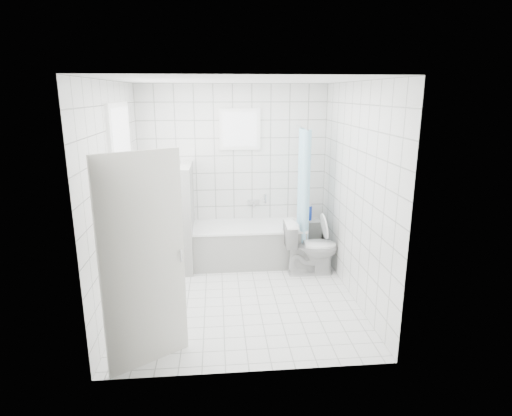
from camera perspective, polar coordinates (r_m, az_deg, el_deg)
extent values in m
plane|color=white|center=(5.47, -2.15, -11.72)|extent=(3.00, 3.00, 0.00)
plane|color=white|center=(4.88, -2.46, 16.67)|extent=(3.00, 3.00, 0.00)
cube|color=white|center=(6.49, -3.01, 4.71)|extent=(2.80, 0.02, 2.60)
cube|color=white|center=(3.58, -0.99, -3.88)|extent=(2.80, 0.02, 2.60)
cube|color=white|center=(5.14, -18.07, 1.25)|extent=(0.02, 3.00, 2.60)
cube|color=white|center=(5.28, 13.08, 1.94)|extent=(0.02, 3.00, 2.60)
cube|color=white|center=(5.36, -17.18, 5.14)|extent=(0.01, 0.90, 1.40)
cube|color=white|center=(6.36, -2.16, 10.43)|extent=(0.50, 0.01, 0.50)
cube|color=white|center=(5.52, -16.13, -2.42)|extent=(0.18, 1.02, 0.08)
cube|color=silver|center=(3.96, -14.75, -7.11)|extent=(0.68, 0.49, 2.00)
cube|color=white|center=(6.40, -0.99, -4.92)|extent=(1.61, 0.75, 0.55)
cube|color=white|center=(6.31, -1.00, -2.44)|extent=(1.63, 0.77, 0.03)
cube|color=white|center=(6.21, -9.10, -1.15)|extent=(0.15, 0.85, 1.50)
cube|color=white|center=(6.77, 6.78, -3.90)|extent=(0.40, 0.24, 0.55)
imported|color=silver|center=(6.04, 7.30, -5.25)|extent=(0.75, 0.44, 0.76)
cylinder|color=silver|center=(6.11, 6.15, 10.64)|extent=(0.02, 0.80, 0.02)
cube|color=silver|center=(6.56, -0.36, 0.83)|extent=(0.18, 0.06, 0.06)
imported|color=white|center=(5.49, -16.11, -1.17)|extent=(0.17, 0.17, 0.17)
imported|color=white|center=(5.61, -15.88, -0.29)|extent=(0.14, 0.14, 0.26)
imported|color=#32B8E4|center=(5.33, -16.44, -1.49)|extent=(0.12, 0.12, 0.20)
imported|color=pink|center=(5.11, -16.94, -1.46)|extent=(0.18, 0.18, 0.33)
imported|color=#E172E4|center=(5.79, -15.56, -0.24)|extent=(0.10, 0.10, 0.18)
cylinder|color=red|center=(6.67, 6.19, -0.80)|extent=(0.06, 0.06, 0.20)
cylinder|color=green|center=(6.56, 6.47, -0.98)|extent=(0.06, 0.06, 0.22)
cylinder|color=blue|center=(6.69, 7.19, -0.69)|extent=(0.06, 0.06, 0.22)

